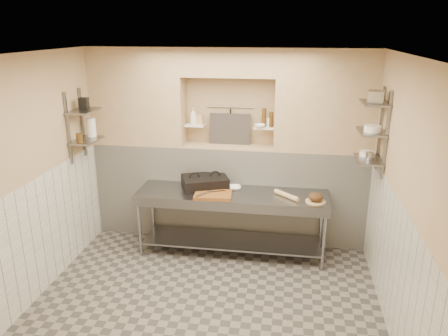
% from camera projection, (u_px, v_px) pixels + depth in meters
% --- Properties ---
extents(floor, '(4.00, 3.90, 0.10)m').
position_uv_depth(floor, '(207.00, 304.00, 5.13)').
color(floor, '#66615B').
rests_on(floor, ground).
extents(ceiling, '(4.00, 3.90, 0.10)m').
position_uv_depth(ceiling, '(203.00, 49.00, 4.23)').
color(ceiling, silver).
rests_on(ceiling, ground).
extents(wall_left, '(0.10, 3.90, 2.80)m').
position_uv_depth(wall_left, '(29.00, 179.00, 4.98)').
color(wall_left, tan).
rests_on(wall_left, ground).
extents(wall_right, '(0.10, 3.90, 2.80)m').
position_uv_depth(wall_right, '(405.00, 200.00, 4.38)').
color(wall_right, tan).
rests_on(wall_right, ground).
extents(wall_back, '(4.00, 0.10, 2.80)m').
position_uv_depth(wall_back, '(231.00, 142.00, 6.56)').
color(wall_back, tan).
rests_on(wall_back, ground).
extents(wall_front, '(4.00, 0.10, 2.80)m').
position_uv_depth(wall_front, '(144.00, 297.00, 2.80)').
color(wall_front, tan).
rests_on(wall_front, ground).
extents(backwall_lower, '(4.00, 0.40, 1.40)m').
position_uv_depth(backwall_lower, '(229.00, 192.00, 6.54)').
color(backwall_lower, silver).
rests_on(backwall_lower, floor).
extents(alcove_sill, '(1.30, 0.40, 0.02)m').
position_uv_depth(alcove_sill, '(229.00, 146.00, 6.32)').
color(alcove_sill, tan).
rests_on(alcove_sill, backwall_lower).
extents(backwall_pillar_left, '(1.35, 0.40, 1.40)m').
position_uv_depth(backwall_pillar_left, '(138.00, 96.00, 6.31)').
color(backwall_pillar_left, tan).
rests_on(backwall_pillar_left, backwall_lower).
extents(backwall_pillar_right, '(1.35, 0.40, 1.40)m').
position_uv_depth(backwall_pillar_right, '(326.00, 101.00, 5.91)').
color(backwall_pillar_right, tan).
rests_on(backwall_pillar_right, backwall_lower).
extents(backwall_header, '(1.30, 0.40, 0.40)m').
position_uv_depth(backwall_header, '(229.00, 62.00, 5.96)').
color(backwall_header, tan).
rests_on(backwall_header, backwall_lower).
extents(wainscot_left, '(0.02, 3.90, 1.40)m').
position_uv_depth(wainscot_left, '(42.00, 235.00, 5.19)').
color(wainscot_left, silver).
rests_on(wainscot_left, floor).
extents(wainscot_right, '(0.02, 3.90, 1.40)m').
position_uv_depth(wainscot_right, '(391.00, 261.00, 4.60)').
color(wainscot_right, silver).
rests_on(wainscot_right, floor).
extents(alcove_shelf_left, '(0.28, 0.16, 0.02)m').
position_uv_depth(alcove_shelf_left, '(195.00, 125.00, 6.31)').
color(alcove_shelf_left, white).
rests_on(alcove_shelf_left, backwall_lower).
extents(alcove_shelf_right, '(0.28, 0.16, 0.02)m').
position_uv_depth(alcove_shelf_right, '(264.00, 128.00, 6.16)').
color(alcove_shelf_right, white).
rests_on(alcove_shelf_right, backwall_lower).
extents(utensil_rail, '(0.70, 0.02, 0.02)m').
position_uv_depth(utensil_rail, '(231.00, 107.00, 6.32)').
color(utensil_rail, gray).
rests_on(utensil_rail, wall_back).
extents(hanging_steel, '(0.02, 0.02, 0.30)m').
position_uv_depth(hanging_steel, '(230.00, 119.00, 6.35)').
color(hanging_steel, black).
rests_on(hanging_steel, utensil_rail).
extents(splash_panel, '(0.60, 0.08, 0.45)m').
position_uv_depth(splash_panel, '(230.00, 129.00, 6.35)').
color(splash_panel, '#383330').
rests_on(splash_panel, alcove_sill).
extents(shelf_rail_left_a, '(0.03, 0.03, 0.95)m').
position_uv_depth(shelf_rail_left_a, '(82.00, 122.00, 6.02)').
color(shelf_rail_left_a, slate).
rests_on(shelf_rail_left_a, wall_left).
extents(shelf_rail_left_b, '(0.03, 0.03, 0.95)m').
position_uv_depth(shelf_rail_left_b, '(68.00, 129.00, 5.65)').
color(shelf_rail_left_b, slate).
rests_on(shelf_rail_left_b, wall_left).
extents(wall_shelf_left_lower, '(0.30, 0.50, 0.02)m').
position_uv_depth(wall_shelf_left_lower, '(86.00, 140.00, 5.88)').
color(wall_shelf_left_lower, slate).
rests_on(wall_shelf_left_lower, wall_left).
extents(wall_shelf_left_upper, '(0.30, 0.50, 0.03)m').
position_uv_depth(wall_shelf_left_upper, '(84.00, 111.00, 5.76)').
color(wall_shelf_left_upper, slate).
rests_on(wall_shelf_left_upper, wall_left).
extents(shelf_rail_right_a, '(0.03, 0.03, 1.05)m').
position_uv_depth(shelf_rail_right_a, '(380.00, 129.00, 5.42)').
color(shelf_rail_right_a, slate).
rests_on(shelf_rail_right_a, wall_right).
extents(shelf_rail_right_b, '(0.03, 0.03, 1.05)m').
position_uv_depth(shelf_rail_right_b, '(386.00, 136.00, 5.05)').
color(shelf_rail_right_b, slate).
rests_on(shelf_rail_right_b, wall_right).
extents(wall_shelf_right_lower, '(0.30, 0.50, 0.02)m').
position_uv_depth(wall_shelf_right_lower, '(368.00, 160.00, 5.36)').
color(wall_shelf_right_lower, slate).
rests_on(wall_shelf_right_lower, wall_right).
extents(wall_shelf_right_mid, '(0.30, 0.50, 0.02)m').
position_uv_depth(wall_shelf_right_mid, '(371.00, 132.00, 5.26)').
color(wall_shelf_right_mid, slate).
rests_on(wall_shelf_right_mid, wall_right).
extents(wall_shelf_right_upper, '(0.30, 0.50, 0.03)m').
position_uv_depth(wall_shelf_right_upper, '(375.00, 103.00, 5.15)').
color(wall_shelf_right_upper, slate).
rests_on(wall_shelf_right_upper, wall_right).
extents(prep_table, '(2.60, 0.70, 0.90)m').
position_uv_depth(prep_table, '(232.00, 211.00, 6.01)').
color(prep_table, gray).
rests_on(prep_table, floor).
extents(panini_press, '(0.73, 0.64, 0.17)m').
position_uv_depth(panini_press, '(205.00, 182.00, 6.10)').
color(panini_press, black).
rests_on(panini_press, prep_table).
extents(cutting_board, '(0.52, 0.38, 0.04)m').
position_uv_depth(cutting_board, '(213.00, 195.00, 5.81)').
color(cutting_board, brown).
rests_on(cutting_board, prep_table).
extents(knife_blade, '(0.22, 0.13, 0.01)m').
position_uv_depth(knife_blade, '(217.00, 191.00, 5.87)').
color(knife_blade, gray).
rests_on(knife_blade, cutting_board).
extents(tongs, '(0.18, 0.25, 0.03)m').
position_uv_depth(tongs, '(204.00, 194.00, 5.76)').
color(tongs, gray).
rests_on(tongs, cutting_board).
extents(mixing_bowl, '(0.23, 0.23, 0.05)m').
position_uv_depth(mixing_bowl, '(234.00, 188.00, 6.06)').
color(mixing_bowl, white).
rests_on(mixing_bowl, prep_table).
extents(rolling_pin, '(0.34, 0.32, 0.06)m').
position_uv_depth(rolling_pin, '(286.00, 195.00, 5.78)').
color(rolling_pin, '#D2BA7F').
rests_on(rolling_pin, prep_table).
extents(bread_board, '(0.26, 0.26, 0.01)m').
position_uv_depth(bread_board, '(315.00, 202.00, 5.63)').
color(bread_board, '#D2BA7F').
rests_on(bread_board, prep_table).
extents(bread_loaf, '(0.19, 0.19, 0.11)m').
position_uv_depth(bread_loaf, '(316.00, 197.00, 5.61)').
color(bread_loaf, '#4C2D19').
rests_on(bread_loaf, bread_board).
extents(bottle_soap, '(0.12, 0.12, 0.25)m').
position_uv_depth(bottle_soap, '(193.00, 116.00, 6.25)').
color(bottle_soap, white).
rests_on(bottle_soap, alcove_shelf_left).
extents(jar_alcove, '(0.09, 0.09, 0.13)m').
position_uv_depth(jar_alcove, '(200.00, 120.00, 6.28)').
color(jar_alcove, tan).
rests_on(jar_alcove, alcove_shelf_left).
extents(bowl_alcove, '(0.16, 0.16, 0.05)m').
position_uv_depth(bowl_alcove, '(260.00, 126.00, 6.10)').
color(bowl_alcove, white).
rests_on(bowl_alcove, alcove_shelf_right).
extents(condiment_a, '(0.06, 0.06, 0.21)m').
position_uv_depth(condiment_a, '(271.00, 120.00, 6.11)').
color(condiment_a, '#452D10').
rests_on(condiment_a, alcove_shelf_right).
extents(condiment_b, '(0.06, 0.06, 0.26)m').
position_uv_depth(condiment_b, '(264.00, 117.00, 6.15)').
color(condiment_b, '#452D10').
rests_on(condiment_b, alcove_shelf_right).
extents(condiment_c, '(0.07, 0.07, 0.12)m').
position_uv_depth(condiment_c, '(269.00, 122.00, 6.15)').
color(condiment_c, white).
rests_on(condiment_c, alcove_shelf_right).
extents(jug_left, '(0.13, 0.13, 0.26)m').
position_uv_depth(jug_left, '(91.00, 127.00, 6.00)').
color(jug_left, white).
rests_on(jug_left, wall_shelf_left_lower).
extents(jar_left, '(0.08, 0.08, 0.13)m').
position_uv_depth(jar_left, '(79.00, 138.00, 5.68)').
color(jar_left, '#452D10').
rests_on(jar_left, wall_shelf_left_lower).
extents(box_left_upper, '(0.12, 0.12, 0.16)m').
position_uv_depth(box_left_upper, '(84.00, 104.00, 5.75)').
color(box_left_upper, black).
rests_on(box_left_upper, wall_shelf_left_upper).
extents(bowl_right, '(0.19, 0.19, 0.06)m').
position_uv_depth(bowl_right, '(367.00, 154.00, 5.47)').
color(bowl_right, white).
rests_on(bowl_right, wall_shelf_right_lower).
extents(canister_right, '(0.10, 0.10, 0.10)m').
position_uv_depth(canister_right, '(370.00, 156.00, 5.28)').
color(canister_right, gray).
rests_on(canister_right, wall_shelf_right_lower).
extents(bowl_right_mid, '(0.20, 0.20, 0.07)m').
position_uv_depth(bowl_right_mid, '(372.00, 129.00, 5.20)').
color(bowl_right_mid, white).
rests_on(bowl_right_mid, wall_shelf_right_mid).
extents(basket_right, '(0.22, 0.25, 0.14)m').
position_uv_depth(basket_right, '(376.00, 97.00, 5.08)').
color(basket_right, gray).
rests_on(basket_right, wall_shelf_right_upper).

